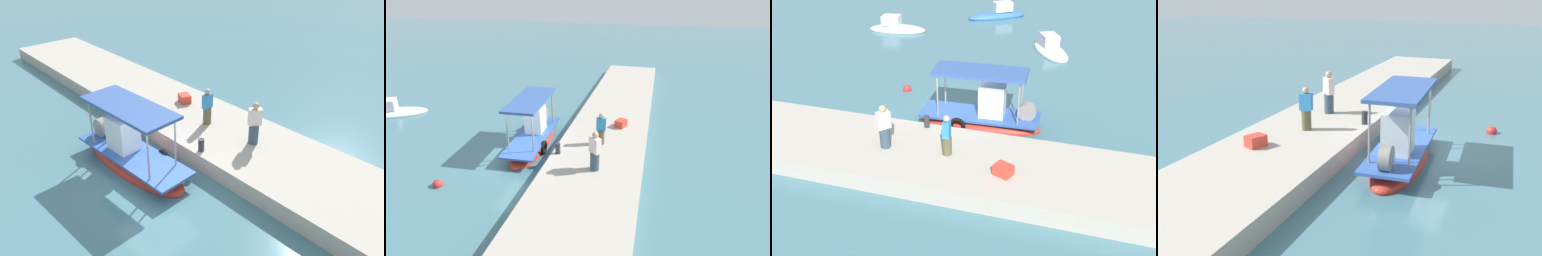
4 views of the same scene
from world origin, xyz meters
TOP-DOWN VIEW (x-y plane):
  - ground_plane at (0.00, 0.00)m, footprint 120.00×120.00m
  - dock_quay at (0.00, -3.92)m, footprint 36.00×4.29m
  - main_fishing_boat at (1.56, -0.08)m, footprint 5.61×2.01m
  - fisherman_near_bollard at (1.18, -3.85)m, footprint 0.41×0.49m
  - fisherman_by_crate at (-1.28, -4.04)m, footprint 0.56×0.57m
  - mooring_bollard at (-0.31, -2.08)m, footprint 0.24×0.24m
  - cargo_crate at (3.51, -4.57)m, footprint 0.77×0.70m
  - marker_buoy at (-3.21, 2.50)m, footprint 0.43×0.43m

SIDE VIEW (x-z plane):
  - ground_plane at x=0.00m, z-range 0.00..0.00m
  - marker_buoy at x=-3.21m, z-range -0.13..0.30m
  - dock_quay at x=0.00m, z-range 0.00..0.69m
  - main_fishing_boat at x=1.56m, z-range -1.04..1.97m
  - cargo_crate at x=3.51m, z-range 0.69..1.09m
  - mooring_bollard at x=-0.31m, z-range 0.69..1.21m
  - fisherman_near_bollard at x=1.18m, z-range 0.62..2.25m
  - fisherman_by_crate at x=-1.28m, z-range 0.61..2.40m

